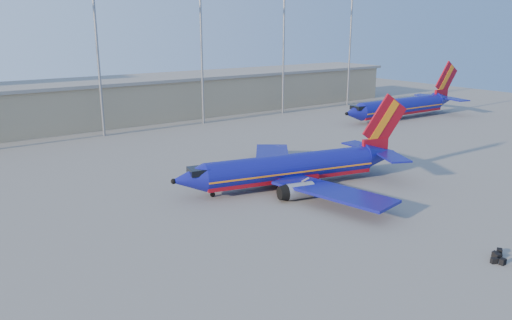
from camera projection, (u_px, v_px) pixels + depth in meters
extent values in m
plane|color=slate|center=(293.00, 204.00, 54.35)|extent=(220.00, 220.00, 0.00)
cube|color=gray|center=(154.00, 98.00, 104.51)|extent=(120.00, 15.00, 8.00)
cube|color=slate|center=(153.00, 78.00, 103.41)|extent=(122.00, 16.00, 0.60)
cylinder|color=gray|center=(98.00, 55.00, 84.06)|extent=(0.44, 0.44, 28.00)
cylinder|color=gray|center=(202.00, 51.00, 95.24)|extent=(0.44, 0.44, 28.00)
cylinder|color=gray|center=(284.00, 48.00, 106.41)|extent=(0.44, 0.44, 28.00)
cylinder|color=gray|center=(350.00, 46.00, 117.59)|extent=(0.44, 0.44, 28.00)
cylinder|color=navy|center=(290.00, 167.00, 59.76)|extent=(21.46, 7.80, 3.28)
cube|color=maroon|center=(289.00, 174.00, 59.98)|extent=(21.33, 7.19, 1.15)
cube|color=orange|center=(290.00, 169.00, 59.82)|extent=(21.47, 7.83, 0.19)
cone|color=navy|center=(188.00, 180.00, 55.07)|extent=(4.34, 4.00, 3.28)
cube|color=black|center=(198.00, 171.00, 55.29)|extent=(2.57, 2.71, 0.71)
cone|color=navy|center=(379.00, 154.00, 64.54)|extent=(5.20, 4.20, 3.28)
cube|color=maroon|center=(375.00, 146.00, 63.96)|extent=(3.74, 1.28, 1.95)
cube|color=maroon|center=(385.00, 121.00, 63.61)|extent=(6.41, 1.68, 7.07)
cube|color=orange|center=(383.00, 121.00, 63.54)|extent=(4.30, 1.30, 5.54)
cube|color=navy|center=(363.00, 146.00, 66.95)|extent=(2.71, 5.69, 0.19)
cube|color=navy|center=(392.00, 156.00, 61.60)|extent=(4.77, 6.26, 0.19)
cube|color=navy|center=(272.00, 157.00, 67.40)|extent=(11.72, 13.67, 0.31)
cube|color=navy|center=(333.00, 192.00, 53.54)|extent=(7.08, 14.33, 0.31)
cube|color=maroon|center=(293.00, 176.00, 60.24)|extent=(5.94, 4.52, 0.89)
cylinder|color=gray|center=(266.00, 169.00, 63.82)|extent=(3.52, 2.51, 1.86)
cylinder|color=gray|center=(299.00, 191.00, 55.63)|extent=(3.52, 2.51, 1.86)
cylinder|color=gray|center=(213.00, 193.00, 56.61)|extent=(0.25, 0.25, 0.97)
cylinder|color=black|center=(213.00, 194.00, 56.66)|extent=(0.60, 0.34, 0.57)
cylinder|color=black|center=(291.00, 177.00, 62.84)|extent=(0.83, 0.64, 0.74)
cylinder|color=black|center=(308.00, 188.00, 58.75)|extent=(0.83, 0.64, 0.74)
cylinder|color=navy|center=(400.00, 107.00, 102.87)|extent=(22.86, 4.09, 3.51)
cube|color=maroon|center=(400.00, 111.00, 103.10)|extent=(22.85, 3.42, 1.23)
cube|color=orange|center=(400.00, 108.00, 102.93)|extent=(22.86, 4.13, 0.21)
cone|color=navy|center=(354.00, 113.00, 95.66)|extent=(4.07, 3.61, 3.51)
cube|color=black|center=(358.00, 108.00, 96.08)|extent=(2.34, 2.52, 0.76)
cone|color=navy|center=(443.00, 100.00, 110.24)|extent=(5.02, 3.64, 3.51)
cube|color=maroon|center=(441.00, 94.00, 109.50)|extent=(4.00, 0.62, 2.09)
cube|color=maroon|center=(446.00, 78.00, 109.34)|extent=(6.97, 0.48, 7.57)
cube|color=orange|center=(446.00, 79.00, 109.24)|extent=(4.64, 0.52, 5.94)
cube|color=navy|center=(430.00, 96.00, 112.49)|extent=(3.91, 6.49, 0.21)
cube|color=navy|center=(455.00, 99.00, 107.32)|extent=(4.18, 6.57, 0.21)
cylinder|color=black|center=(400.00, 117.00, 103.43)|extent=(0.68, 0.68, 0.85)
cube|color=black|center=(494.00, 261.00, 40.86)|extent=(0.64, 0.54, 0.47)
cube|color=black|center=(503.00, 262.00, 40.64)|extent=(0.54, 0.39, 0.52)
cube|color=black|center=(499.00, 252.00, 42.45)|extent=(0.69, 0.65, 0.51)
cube|color=black|center=(495.00, 255.00, 41.86)|extent=(0.47, 0.40, 0.55)
cube|color=black|center=(498.00, 257.00, 41.48)|extent=(0.65, 0.51, 0.53)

